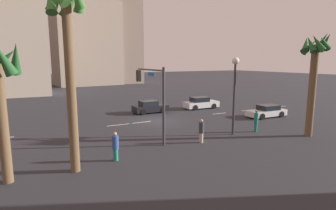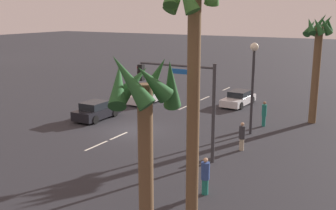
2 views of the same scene
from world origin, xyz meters
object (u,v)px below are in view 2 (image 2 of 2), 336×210
at_px(car_2, 239,99).
at_px(pedestrian_0, 242,136).
at_px(palm_tree_0, 318,47).
at_px(pedestrian_2, 264,113).
at_px(traffic_signal, 184,93).
at_px(pedestrian_1, 205,175).
at_px(car_0, 96,111).
at_px(streetlamp, 253,71).
at_px(car_1, 147,96).
at_px(palm_tree_1, 192,44).
at_px(palm_tree_2, 144,115).

height_order(car_2, pedestrian_0, pedestrian_0).
bearing_deg(palm_tree_0, pedestrian_2, -45.29).
xyz_separation_m(car_2, pedestrian_2, (5.70, 3.99, 0.39)).
distance_m(traffic_signal, pedestrian_1, 5.79).
distance_m(pedestrian_2, palm_tree_0, 6.23).
relative_size(car_0, streetlamp, 0.65).
relative_size(car_1, pedestrian_2, 2.43).
relative_size(streetlamp, pedestrian_2, 3.36).
height_order(pedestrian_2, palm_tree_1, palm_tree_1).
xyz_separation_m(traffic_signal, palm_tree_0, (-11.39, 5.04, 1.92)).
bearing_deg(palm_tree_1, car_0, -127.99).
bearing_deg(car_0, car_2, 141.59).
distance_m(pedestrian_0, pedestrian_1, 6.67).
relative_size(pedestrian_2, palm_tree_1, 0.19).
relative_size(car_2, pedestrian_1, 2.52).
xyz_separation_m(streetlamp, pedestrian_1, (10.19, 1.21, -3.43)).
xyz_separation_m(car_1, pedestrian_2, (2.46, 11.65, 0.32)).
height_order(streetlamp, palm_tree_0, palm_tree_0).
xyz_separation_m(palm_tree_0, palm_tree_1, (17.73, -1.50, 1.34)).
relative_size(car_0, pedestrian_1, 2.28).
distance_m(pedestrian_1, pedestrian_2, 12.52).
distance_m(car_1, pedestrian_0, 14.62).
bearing_deg(car_2, car_0, -38.41).
height_order(car_2, palm_tree_1, palm_tree_1).
xyz_separation_m(streetlamp, palm_tree_1, (12.58, 1.62, 2.69)).
distance_m(palm_tree_1, palm_tree_2, 3.78).
bearing_deg(palm_tree_2, car_2, -167.37).
bearing_deg(palm_tree_0, car_1, -88.48).
bearing_deg(traffic_signal, car_1, -139.24).
xyz_separation_m(car_0, palm_tree_1, (10.46, 13.40, 6.40)).
distance_m(car_1, car_2, 8.31).
bearing_deg(car_0, pedestrian_0, 83.43).
bearing_deg(traffic_signal, palm_tree_2, 20.11).
bearing_deg(car_1, pedestrian_0, 55.36).
xyz_separation_m(streetlamp, palm_tree_2, (15.82, 1.58, 0.74)).
relative_size(pedestrian_2, palm_tree_2, 0.26).
xyz_separation_m(car_2, palm_tree_1, (20.58, 5.38, 6.46)).
xyz_separation_m(car_2, palm_tree_0, (2.85, 6.87, 5.12)).
bearing_deg(streetlamp, palm_tree_0, 148.83).
distance_m(car_0, palm_tree_2, 19.65).
bearing_deg(pedestrian_2, car_1, -101.95).
bearing_deg(pedestrian_2, pedestrian_1, 4.44).
height_order(car_0, palm_tree_1, palm_tree_1).
bearing_deg(palm_tree_1, car_2, -165.36).
xyz_separation_m(streetlamp, pedestrian_0, (3.54, 0.62, -3.44)).
relative_size(pedestrian_2, palm_tree_0, 0.23).
relative_size(palm_tree_0, palm_tree_1, 0.82).
xyz_separation_m(car_0, pedestrian_1, (8.07, 12.98, 0.27)).
bearing_deg(streetlamp, pedestrian_1, 6.75).
bearing_deg(palm_tree_0, palm_tree_1, -4.83).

